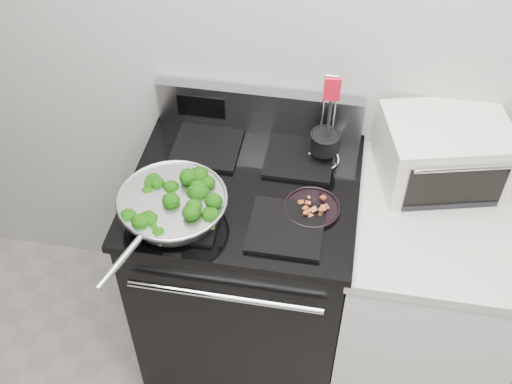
% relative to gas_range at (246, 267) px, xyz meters
% --- Properties ---
extents(back_wall, '(4.00, 0.02, 2.70)m').
position_rel_gas_range_xyz_m(back_wall, '(0.30, 0.34, 0.86)').
color(back_wall, beige).
rests_on(back_wall, ground).
extents(gas_range, '(0.79, 0.69, 1.13)m').
position_rel_gas_range_xyz_m(gas_range, '(0.00, 0.00, 0.00)').
color(gas_range, black).
rests_on(gas_range, floor).
extents(counter, '(0.62, 0.68, 0.92)m').
position_rel_gas_range_xyz_m(counter, '(0.68, -0.00, -0.03)').
color(counter, white).
rests_on(counter, floor).
extents(skillet, '(0.36, 0.56, 0.08)m').
position_rel_gas_range_xyz_m(skillet, '(-0.20, -0.19, 0.52)').
color(skillet, silver).
rests_on(skillet, gas_range).
extents(broccoli_pile, '(0.28, 0.28, 0.10)m').
position_rel_gas_range_xyz_m(broccoli_pile, '(-0.20, -0.18, 0.54)').
color(broccoli_pile, black).
rests_on(broccoli_pile, skillet).
extents(bacon_plate, '(0.19, 0.19, 0.04)m').
position_rel_gas_range_xyz_m(bacon_plate, '(0.24, -0.07, 0.48)').
color(bacon_plate, black).
rests_on(bacon_plate, gas_range).
extents(utensil_holder, '(0.12, 0.12, 0.37)m').
position_rel_gas_range_xyz_m(utensil_holder, '(0.26, 0.17, 0.53)').
color(utensil_holder, silver).
rests_on(utensil_holder, gas_range).
extents(toaster_oven, '(0.48, 0.40, 0.24)m').
position_rel_gas_range_xyz_m(toaster_oven, '(0.66, 0.19, 0.55)').
color(toaster_oven, white).
rests_on(toaster_oven, counter).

